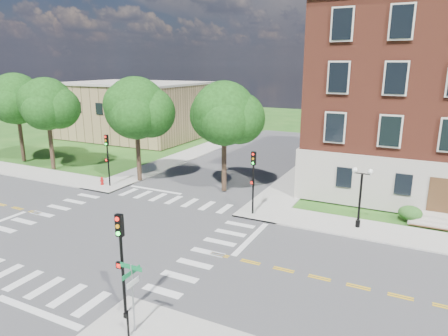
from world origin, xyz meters
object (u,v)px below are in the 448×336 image
at_px(twin_lamp_west, 360,194).
at_px(fire_hydrant, 102,181).
at_px(traffic_signal_nw, 107,154).
at_px(traffic_signal_ne, 253,175).
at_px(street_sign_pole, 132,285).
at_px(traffic_signal_se, 121,252).
at_px(push_button_post, 127,322).

distance_m(twin_lamp_west, fire_hydrant, 23.16).
bearing_deg(twin_lamp_west, traffic_signal_nw, -179.69).
bearing_deg(fire_hydrant, traffic_signal_ne, -2.48).
bearing_deg(traffic_signal_nw, street_sign_pole, -45.52).
height_order(twin_lamp_west, fire_hydrant, twin_lamp_west).
height_order(traffic_signal_se, street_sign_pole, traffic_signal_se).
xyz_separation_m(traffic_signal_se, fire_hydrant, (-15.10, 14.83, -2.72)).
bearing_deg(traffic_signal_ne, fire_hydrant, 177.52).
bearing_deg(traffic_signal_nw, twin_lamp_west, 0.31).
xyz_separation_m(traffic_signal_se, traffic_signal_nw, (-14.24, 14.91, 0.00)).
relative_size(traffic_signal_se, push_button_post, 4.00).
relative_size(traffic_signal_se, traffic_signal_nw, 1.00).
bearing_deg(fire_hydrant, traffic_signal_se, -44.49).
distance_m(twin_lamp_west, street_sign_pole, 17.21).
xyz_separation_m(traffic_signal_ne, street_sign_pole, (0.75, -14.95, -0.88)).
relative_size(traffic_signal_ne, street_sign_pole, 1.55).
height_order(traffic_signal_nw, fire_hydrant, traffic_signal_nw).
xyz_separation_m(traffic_signal_ne, traffic_signal_nw, (-14.66, 0.75, 0.00)).
height_order(traffic_signal_ne, push_button_post, traffic_signal_ne).
xyz_separation_m(traffic_signal_ne, push_button_post, (0.72, -15.36, -2.39)).
relative_size(traffic_signal_se, twin_lamp_west, 1.13).
bearing_deg(traffic_signal_ne, push_button_post, -87.33).
relative_size(traffic_signal_ne, push_button_post, 4.00).
bearing_deg(fire_hydrant, traffic_signal_nw, 4.87).
bearing_deg(push_button_post, traffic_signal_se, 133.77).
bearing_deg(twin_lamp_west, traffic_signal_se, -117.92).
bearing_deg(twin_lamp_west, street_sign_pole, -113.22).
distance_m(traffic_signal_nw, fire_hydrant, 2.86).
xyz_separation_m(traffic_signal_nw, street_sign_pole, (15.41, -15.70, -0.88)).
bearing_deg(traffic_signal_ne, street_sign_pole, -87.13).
xyz_separation_m(traffic_signal_ne, fire_hydrant, (-15.53, 0.67, -2.72)).
height_order(push_button_post, fire_hydrant, push_button_post).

